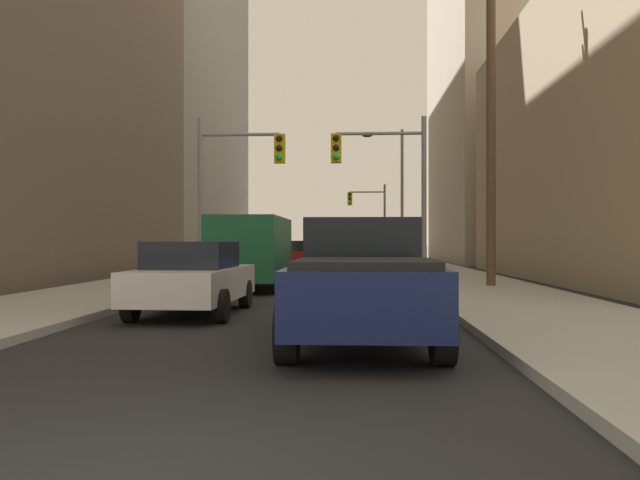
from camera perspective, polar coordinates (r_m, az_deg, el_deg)
The scene contains 16 objects.
sidewalk_left at distance 54.08m, azimuth -4.46°, elevation -1.58°, with size 3.87×160.00×0.15m, color #9E9E99.
sidewalk_right at distance 53.78m, azimuth 7.04°, elevation -1.59°, with size 3.87×160.00×0.15m, color #9E9E99.
pickup_truck_navy at distance 9.91m, azimuth 3.73°, elevation -3.57°, with size 2.20×5.41×1.90m.
cargo_van_green at distance 20.43m, azimuth -6.01°, elevation -0.75°, with size 2.16×5.22×2.26m.
sedan_white at distance 13.69m, azimuth -11.11°, elevation -3.27°, with size 1.95×4.25×1.52m.
sedan_blue at distance 23.08m, azimuth 3.26°, elevation -1.95°, with size 1.95×4.23×1.52m.
sedan_grey at distance 28.73m, azimuth 3.24°, elevation -1.57°, with size 1.95×4.24×1.52m.
sedan_red at distance 34.93m, azimuth -2.21°, elevation -1.30°, with size 1.95×4.22×1.52m.
sedan_beige at distance 41.95m, azimuth -1.68°, elevation -1.08°, with size 1.95×4.20×1.52m.
traffic_signal_near_left at distance 23.87m, azimuth -7.37°, elevation 5.91°, with size 3.20×0.44×6.00m.
traffic_signal_near_right at distance 23.53m, azimuth 5.62°, elevation 6.02°, with size 3.44×0.44×6.00m.
traffic_signal_far_right at distance 51.71m, azimuth 4.31°, elevation 2.70°, with size 3.05×0.44×6.00m.
utility_pole_right at distance 21.14m, azimuth 14.82°, elevation 11.27°, with size 2.20×0.28×10.81m.
street_lamp_right at distance 35.13m, azimuth 6.68°, elevation 4.83°, with size 2.23×0.32×7.50m.
building_left_mid_office at distance 53.65m, azimuth -18.48°, elevation 16.02°, with size 17.18×29.67×32.75m, color gray.
building_right_mid_block at distance 53.90m, azimuth 23.39°, elevation 16.37°, with size 22.90×19.36×33.52m, color #B7A893.
Camera 1 is at (1.49, -3.62, 1.55)m, focal length 36.34 mm.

